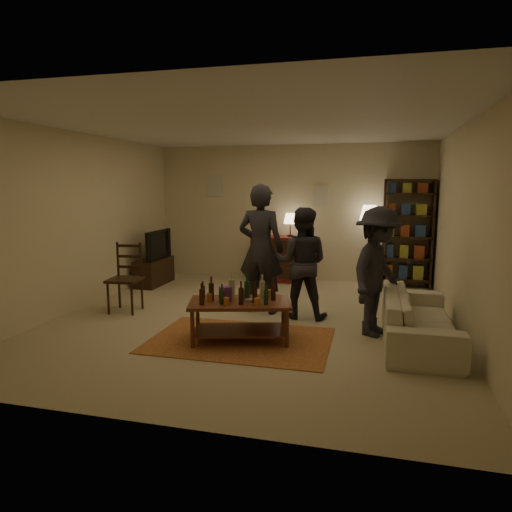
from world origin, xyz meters
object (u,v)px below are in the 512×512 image
(dining_chair, at_px, (126,274))
(bookshelf, at_px, (407,232))
(person_left, at_px, (261,249))
(coffee_table, at_px, (239,306))
(tv_stand, at_px, (154,265))
(sofa, at_px, (418,318))
(person_right, at_px, (302,263))
(floor_lamp, at_px, (369,218))
(dresser, at_px, (278,258))
(person_by_sofa, at_px, (378,272))

(dining_chair, distance_m, bookshelf, 5.08)
(bookshelf, height_order, person_left, bookshelf)
(coffee_table, distance_m, tv_stand, 3.70)
(sofa, relative_size, person_right, 1.30)
(floor_lamp, bearing_deg, dining_chair, -143.11)
(dresser, relative_size, floor_lamp, 0.88)
(person_right, bearing_deg, tv_stand, -25.48)
(dresser, bearing_deg, person_right, -70.78)
(dining_chair, bearing_deg, person_by_sofa, -9.17)
(person_left, bearing_deg, dresser, -77.34)
(dresser, bearing_deg, tv_stand, -157.93)
(dresser, distance_m, person_right, 2.57)
(coffee_table, distance_m, bookshelf, 4.32)
(dresser, bearing_deg, sofa, -52.46)
(dresser, bearing_deg, floor_lamp, -2.08)
(dining_chair, height_order, bookshelf, bookshelf)
(tv_stand, relative_size, floor_lamp, 0.69)
(person_left, relative_size, person_right, 1.21)
(tv_stand, height_order, person_by_sofa, person_by_sofa)
(coffee_table, xyz_separation_m, sofa, (2.13, 0.50, -0.13))
(coffee_table, height_order, person_right, person_right)
(bookshelf, relative_size, sofa, 0.97)
(coffee_table, distance_m, sofa, 2.19)
(tv_stand, height_order, sofa, tv_stand)
(dining_chair, bearing_deg, bookshelf, 27.94)
(bookshelf, xyz_separation_m, person_right, (-1.60, -2.48, -0.24))
(dresser, xyz_separation_m, person_left, (0.21, -2.29, 0.49))
(dresser, distance_m, floor_lamp, 1.93)
(tv_stand, xyz_separation_m, floor_lamp, (4.00, 0.85, 0.91))
(bookshelf, relative_size, person_left, 1.05)
(floor_lamp, distance_m, sofa, 3.27)
(coffee_table, height_order, tv_stand, tv_stand)
(coffee_table, distance_m, person_by_sofa, 1.80)
(tv_stand, height_order, dresser, dresser)
(tv_stand, relative_size, person_left, 0.55)
(person_by_sofa, bearing_deg, person_right, 86.12)
(coffee_table, relative_size, tv_stand, 1.29)
(dining_chair, relative_size, person_by_sofa, 0.65)
(dresser, xyz_separation_m, bookshelf, (2.44, 0.07, 0.56))
(dining_chair, height_order, person_right, person_right)
(floor_lamp, relative_size, sofa, 0.74)
(sofa, bearing_deg, tv_stand, 64.66)
(tv_stand, height_order, person_left, person_left)
(tv_stand, xyz_separation_m, person_by_sofa, (4.14, -2.04, 0.44))
(coffee_table, xyz_separation_m, floor_lamp, (1.48, 3.55, 0.86))
(dresser, relative_size, sofa, 0.65)
(dresser, distance_m, sofa, 3.93)
(tv_stand, height_order, person_right, person_right)
(bookshelf, bearing_deg, floor_lamp, -169.36)
(coffee_table, relative_size, sofa, 0.65)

